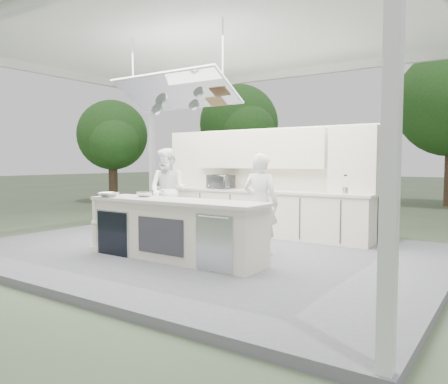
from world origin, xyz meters
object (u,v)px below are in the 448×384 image
Objects in this scene: demo_island at (174,229)px; back_counter at (254,212)px; sous_chef at (168,191)px; head_chef at (261,204)px.

back_counter is at bearing 93.63° from demo_island.
sous_chef reaches higher than back_counter.
demo_island is 1.70× the size of sous_chef.
head_chef is (1.10, -1.68, 0.36)m from back_counter.
head_chef is at bearing -56.80° from back_counter.
head_chef is 0.92× the size of sous_chef.
back_counter is 1.91m from sous_chef.
demo_island is 0.61× the size of back_counter.
head_chef is at bearing 50.77° from demo_island.
sous_chef reaches higher than head_chef.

